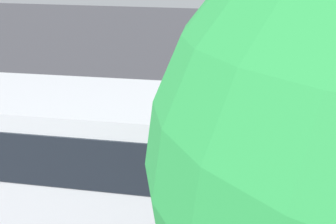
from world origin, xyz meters
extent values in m
plane|color=#38383D|center=(0.00, 0.00, 0.00)|extent=(80.00, 80.00, 0.00)
cube|color=#B7BABF|center=(-0.47, 5.22, 1.85)|extent=(10.86, 3.27, 2.80)
cube|color=black|center=(-0.38, 3.95, 2.41)|extent=(8.97, 0.69, 1.01)
cube|color=black|center=(-0.56, 6.48, 2.41)|extent=(8.97, 0.69, 1.01)
cube|color=#198C3F|center=(-0.38, 3.96, 1.29)|extent=(9.40, 0.71, 0.28)
torus|color=black|center=(3.35, 4.36, 0.50)|extent=(1.02, 0.39, 1.00)
torus|color=black|center=(-4.13, 3.82, 0.50)|extent=(1.02, 0.39, 1.00)
cylinder|color=black|center=(-3.35, 2.26, 0.49)|extent=(0.14, 0.14, 0.80)
cube|color=black|center=(-3.35, 2.22, 0.05)|extent=(0.15, 0.27, 0.10)
cylinder|color=black|center=(-3.51, 2.23, 0.49)|extent=(0.14, 0.14, 0.80)
cube|color=black|center=(-3.50, 2.19, 0.05)|extent=(0.15, 0.27, 0.10)
cube|color=#D8F233|center=(-3.43, 2.24, 1.22)|extent=(0.43, 0.35, 0.67)
cube|color=silver|center=(-3.43, 2.24, 1.22)|extent=(0.44, 0.36, 0.06)
cylinder|color=#D8F233|center=(-3.20, 2.29, 1.24)|extent=(0.11, 0.11, 0.63)
sphere|color=tan|center=(-3.20, 2.29, 0.92)|extent=(0.11, 0.11, 0.09)
cylinder|color=#D8F233|center=(-3.67, 2.20, 1.24)|extent=(0.11, 0.11, 0.63)
sphere|color=tan|center=(-3.67, 2.20, 0.92)|extent=(0.11, 0.11, 0.09)
sphere|color=tan|center=(-3.43, 2.24, 1.70)|extent=(0.28, 0.28, 0.24)
cylinder|color=black|center=(-2.11, 2.36, 0.49)|extent=(0.13, 0.13, 0.79)
cube|color=black|center=(-2.11, 2.32, 0.05)|extent=(0.13, 0.27, 0.10)
cylinder|color=black|center=(-2.27, 2.34, 0.49)|extent=(0.13, 0.13, 0.79)
cube|color=black|center=(-2.27, 2.30, 0.05)|extent=(0.13, 0.27, 0.10)
cube|color=black|center=(-2.19, 2.35, 1.21)|extent=(0.41, 0.32, 0.66)
cylinder|color=black|center=(-1.95, 2.38, 1.23)|extent=(0.10, 0.10, 0.63)
sphere|color=tan|center=(-1.95, 2.38, 0.92)|extent=(0.10, 0.10, 0.09)
cylinder|color=black|center=(-2.43, 2.32, 1.23)|extent=(0.10, 0.10, 0.63)
sphere|color=tan|center=(-2.43, 2.32, 0.92)|extent=(0.10, 0.10, 0.09)
sphere|color=tan|center=(-2.19, 2.35, 1.68)|extent=(0.26, 0.26, 0.24)
cylinder|color=black|center=(-0.87, 2.23, 0.45)|extent=(0.14, 0.14, 0.73)
cube|color=black|center=(-0.87, 2.19, 0.05)|extent=(0.14, 0.27, 0.10)
cylinder|color=black|center=(-1.03, 2.20, 0.45)|extent=(0.14, 0.14, 0.73)
cube|color=black|center=(-1.02, 2.17, 0.05)|extent=(0.14, 0.27, 0.10)
cube|color=#3F594C|center=(-0.95, 2.22, 1.12)|extent=(0.42, 0.34, 0.61)
cylinder|color=#3F594C|center=(-0.72, 2.26, 1.13)|extent=(0.10, 0.10, 0.58)
sphere|color=tan|center=(-0.72, 2.26, 0.84)|extent=(0.10, 0.10, 0.09)
cylinder|color=#3F594C|center=(-1.19, 2.18, 1.13)|extent=(0.10, 0.10, 0.58)
sphere|color=tan|center=(-1.19, 2.18, 0.84)|extent=(0.10, 0.10, 0.09)
sphere|color=tan|center=(-0.95, 2.22, 1.55)|extent=(0.25, 0.25, 0.22)
cylinder|color=black|center=(0.46, 2.25, 0.46)|extent=(0.13, 0.13, 0.75)
cube|color=black|center=(0.46, 2.21, 0.05)|extent=(0.13, 0.27, 0.10)
cylinder|color=black|center=(0.30, 2.23, 0.46)|extent=(0.13, 0.13, 0.75)
cube|color=black|center=(0.30, 2.20, 0.05)|extent=(0.13, 0.27, 0.10)
cube|color=navy|center=(0.38, 2.24, 1.15)|extent=(0.41, 0.32, 0.63)
cylinder|color=navy|center=(0.62, 2.27, 1.17)|extent=(0.10, 0.10, 0.60)
sphere|color=tan|center=(0.62, 2.27, 0.87)|extent=(0.10, 0.10, 0.09)
cylinder|color=navy|center=(0.14, 2.22, 1.17)|extent=(0.10, 0.10, 0.60)
sphere|color=tan|center=(0.14, 2.22, 0.87)|extent=(0.10, 0.10, 0.09)
sphere|color=tan|center=(0.38, 2.24, 1.60)|extent=(0.25, 0.25, 0.23)
cylinder|color=black|center=(1.64, 2.16, 0.48)|extent=(0.15, 0.15, 0.78)
cube|color=black|center=(1.65, 2.13, 0.05)|extent=(0.16, 0.28, 0.10)
cylinder|color=black|center=(1.49, 2.12, 0.48)|extent=(0.15, 0.15, 0.78)
cube|color=black|center=(1.50, 2.08, 0.05)|extent=(0.16, 0.28, 0.10)
cube|color=black|center=(1.57, 2.14, 1.20)|extent=(0.44, 0.37, 0.65)
cylinder|color=black|center=(1.80, 2.21, 1.21)|extent=(0.11, 0.11, 0.62)
sphere|color=tan|center=(1.80, 2.21, 0.90)|extent=(0.11, 0.11, 0.09)
cylinder|color=black|center=(1.34, 2.08, 1.21)|extent=(0.11, 0.11, 0.62)
sphere|color=tan|center=(1.34, 2.08, 0.90)|extent=(0.11, 0.11, 0.09)
sphere|color=tan|center=(1.57, 2.14, 1.66)|extent=(0.29, 0.29, 0.24)
torus|color=black|center=(1.14, 2.96, 0.30)|extent=(0.61, 0.17, 0.60)
cylinder|color=silver|center=(1.14, 2.96, 0.30)|extent=(0.13, 0.11, 0.12)
torus|color=black|center=(-0.31, 3.05, 0.30)|extent=(0.61, 0.17, 0.60)
cylinder|color=silver|center=(-0.31, 3.05, 0.30)|extent=(0.13, 0.13, 0.12)
cylinder|color=silver|center=(1.09, 2.96, 0.65)|extent=(0.32, 0.08, 0.67)
cube|color=#198C33|center=(0.49, 3.00, 0.63)|extent=(0.86, 0.33, 0.36)
cube|color=black|center=(0.01, 3.03, 0.68)|extent=(0.53, 0.25, 0.20)
cylinder|color=silver|center=(0.14, 3.16, 0.42)|extent=(0.45, 0.11, 0.08)
cylinder|color=black|center=(1.04, 2.97, 0.95)|extent=(0.07, 0.58, 0.04)
torus|color=black|center=(0.95, -2.02, 0.30)|extent=(0.60, 0.15, 0.60)
cylinder|color=silver|center=(0.95, -2.02, 0.30)|extent=(0.12, 0.10, 0.12)
torus|color=black|center=(2.40, -2.07, 0.30)|extent=(0.60, 0.15, 0.60)
cylinder|color=silver|center=(2.40, -2.07, 0.30)|extent=(0.12, 0.12, 0.12)
cylinder|color=silver|center=(1.00, -2.02, 0.65)|extent=(0.32, 0.07, 0.67)
cube|color=white|center=(1.60, -2.04, 0.63)|extent=(0.85, 0.31, 0.36)
cube|color=black|center=(2.08, -2.06, 0.68)|extent=(0.53, 0.24, 0.20)
cylinder|color=silver|center=(1.96, -2.19, 0.42)|extent=(0.45, 0.10, 0.08)
cylinder|color=black|center=(1.05, -2.02, 0.95)|extent=(0.06, 0.58, 0.04)
cube|color=black|center=(1.68, -2.04, 0.92)|extent=(0.56, 0.36, 0.51)
sphere|color=white|center=(1.27, -2.03, 1.10)|extent=(0.27, 0.27, 0.26)
cylinder|color=black|center=(1.39, -1.85, 0.92)|extent=(0.42, 0.10, 0.33)
cylinder|color=black|center=(1.86, -1.87, 0.60)|extent=(0.10, 0.10, 0.40)
cylinder|color=black|center=(1.38, -2.21, 0.92)|extent=(0.42, 0.10, 0.33)
cylinder|color=black|center=(1.84, -2.23, 0.60)|extent=(0.10, 0.10, 0.40)
cube|color=white|center=(-1.94, -1.17, 0.00)|extent=(0.27, 5.00, 0.01)
cube|color=white|center=(0.70, -1.17, 0.00)|extent=(0.26, 4.75, 0.01)
cube|color=white|center=(3.35, -1.17, 0.00)|extent=(0.26, 4.74, 0.01)
camera|label=1|loc=(-3.02, 11.89, 5.71)|focal=41.05mm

